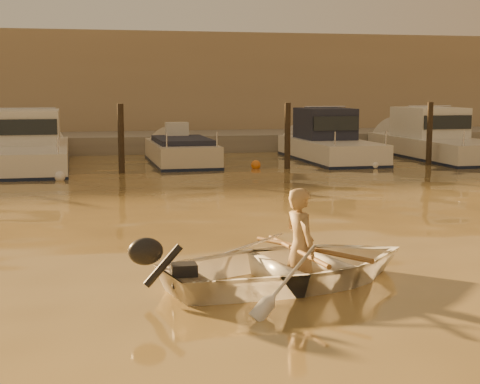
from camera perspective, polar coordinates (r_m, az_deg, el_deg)
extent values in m
plane|color=olive|center=(8.13, -1.05, -9.44)|extent=(160.00, 160.00, 0.00)
imported|color=white|center=(9.32, 4.15, -5.72)|extent=(3.81, 3.08, 0.70)
imported|color=#A17D50|center=(9.32, 4.70, -4.29)|extent=(0.48, 0.62, 1.51)
cylinder|color=brown|center=(9.40, 5.49, -4.41)|extent=(0.94, 1.93, 0.13)
cylinder|color=brown|center=(9.30, 4.43, -4.54)|extent=(0.16, 2.10, 0.13)
cylinder|color=#2D2319|center=(21.49, -9.21, 3.86)|extent=(0.18, 0.18, 2.20)
cylinder|color=#2D2319|center=(22.38, 3.70, 4.11)|extent=(0.18, 0.18, 2.20)
cylinder|color=#2D2319|center=(24.15, 14.48, 4.16)|extent=(0.18, 0.18, 2.20)
sphere|color=white|center=(20.16, -13.79, 1.17)|extent=(0.30, 0.30, 0.30)
sphere|color=orange|center=(22.51, 1.23, 2.11)|extent=(0.30, 0.30, 0.30)
sphere|color=white|center=(22.87, 10.35, 2.07)|extent=(0.30, 0.30, 0.30)
cube|color=gray|center=(29.23, -9.79, 3.47)|extent=(52.00, 4.00, 1.00)
cube|color=#9E8466|center=(34.63, -10.40, 7.89)|extent=(46.00, 7.00, 4.80)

